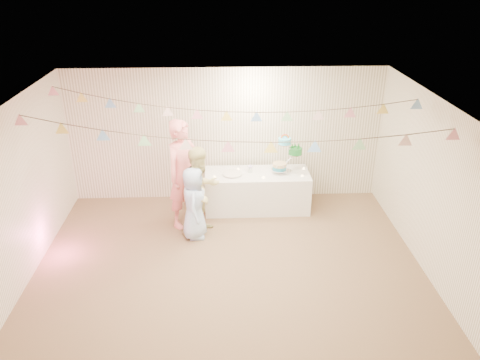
{
  "coord_description": "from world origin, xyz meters",
  "views": [
    {
      "loc": [
        -0.08,
        -5.98,
        4.35
      ],
      "look_at": [
        0.2,
        0.8,
        1.15
      ],
      "focal_mm": 35.0,
      "sensor_mm": 36.0,
      "label": 1
    }
  ],
  "objects_px": {
    "table": "(257,191)",
    "person_adult_b": "(201,191)",
    "person_adult_a": "(184,174)",
    "person_child": "(194,203)",
    "cake_stand": "(287,153)"
  },
  "relations": [
    {
      "from": "person_adult_a",
      "to": "cake_stand",
      "type": "bearing_deg",
      "value": -31.71
    },
    {
      "from": "table",
      "to": "person_adult_b",
      "type": "bearing_deg",
      "value": -141.51
    },
    {
      "from": "cake_stand",
      "to": "person_adult_b",
      "type": "relative_size",
      "value": 0.44
    },
    {
      "from": "table",
      "to": "person_adult_b",
      "type": "xyz_separation_m",
      "value": [
        -1.03,
        -0.82,
        0.43
      ]
    },
    {
      "from": "cake_stand",
      "to": "person_adult_b",
      "type": "bearing_deg",
      "value": -151.2
    },
    {
      "from": "person_adult_a",
      "to": "person_adult_b",
      "type": "relative_size",
      "value": 1.24
    },
    {
      "from": "table",
      "to": "cake_stand",
      "type": "xyz_separation_m",
      "value": [
        0.55,
        0.05,
        0.73
      ]
    },
    {
      "from": "person_adult_a",
      "to": "person_adult_b",
      "type": "height_order",
      "value": "person_adult_a"
    },
    {
      "from": "table",
      "to": "cake_stand",
      "type": "height_order",
      "value": "cake_stand"
    },
    {
      "from": "person_adult_a",
      "to": "person_adult_b",
      "type": "distance_m",
      "value": 0.45
    },
    {
      "from": "person_adult_b",
      "to": "cake_stand",
      "type": "bearing_deg",
      "value": -12.6
    },
    {
      "from": "person_child",
      "to": "cake_stand",
      "type": "bearing_deg",
      "value": -57.98
    },
    {
      "from": "table",
      "to": "person_child",
      "type": "bearing_deg",
      "value": -139.6
    },
    {
      "from": "cake_stand",
      "to": "person_adult_b",
      "type": "distance_m",
      "value": 1.83
    },
    {
      "from": "person_child",
      "to": "table",
      "type": "bearing_deg",
      "value": -48.71
    }
  ]
}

